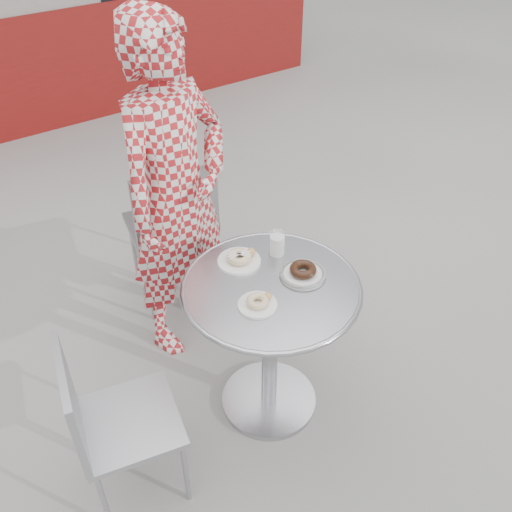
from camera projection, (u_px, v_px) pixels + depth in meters
ground at (269, 405)px, 2.81m from camera, size 60.00×60.00×0.00m
bistro_table at (271, 318)px, 2.47m from camera, size 0.76×0.76×0.77m
chair_far at (173, 255)px, 3.29m from camera, size 0.52×0.53×0.93m
chair_left at (132, 447)px, 2.35m from camera, size 0.46×0.46×0.81m
seated_person at (176, 197)px, 2.70m from camera, size 0.73×0.59×1.74m
plate_far at (240, 258)px, 2.47m from camera, size 0.19×0.19×0.05m
plate_near at (258, 303)px, 2.25m from camera, size 0.16×0.16×0.04m
plate_checker at (303, 272)px, 2.40m from camera, size 0.20×0.20×0.05m
milk_cup at (277, 244)px, 2.49m from camera, size 0.07×0.07×0.11m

